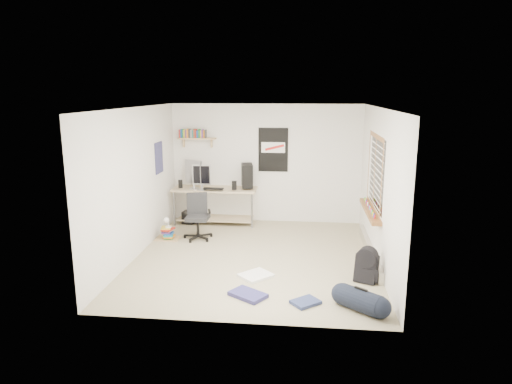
# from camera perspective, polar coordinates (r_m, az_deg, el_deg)

# --- Properties ---
(floor) EXTENTS (4.00, 4.50, 0.01)m
(floor) POSITION_cam_1_polar(r_m,az_deg,el_deg) (7.81, -0.18, -8.19)
(floor) COLOR gray
(floor) RESTS_ON ground
(ceiling) EXTENTS (4.00, 4.50, 0.01)m
(ceiling) POSITION_cam_1_polar(r_m,az_deg,el_deg) (7.31, -0.20, 10.53)
(ceiling) COLOR white
(ceiling) RESTS_ON ground
(back_wall) EXTENTS (4.00, 0.01, 2.50)m
(back_wall) POSITION_cam_1_polar(r_m,az_deg,el_deg) (9.67, 1.27, 3.56)
(back_wall) COLOR silver
(back_wall) RESTS_ON ground
(left_wall) EXTENTS (0.01, 4.50, 2.50)m
(left_wall) POSITION_cam_1_polar(r_m,az_deg,el_deg) (7.93, -14.75, 1.14)
(left_wall) COLOR silver
(left_wall) RESTS_ON ground
(right_wall) EXTENTS (0.01, 4.50, 2.50)m
(right_wall) POSITION_cam_1_polar(r_m,az_deg,el_deg) (7.52, 15.19, 0.50)
(right_wall) COLOR silver
(right_wall) RESTS_ON ground
(desk) EXTENTS (1.80, 0.90, 0.80)m
(desk) POSITION_cam_1_polar(r_m,az_deg,el_deg) (9.75, -5.06, -1.73)
(desk) COLOR tan
(desk) RESTS_ON floor
(monitor_left) EXTENTS (0.44, 0.32, 0.48)m
(monitor_left) POSITION_cam_1_polar(r_m,az_deg,el_deg) (9.51, -7.79, 2.01)
(monitor_left) COLOR #98989D
(monitor_left) RESTS_ON desk
(monitor_right) EXTENTS (0.37, 0.10, 0.41)m
(monitor_right) POSITION_cam_1_polar(r_m,az_deg,el_deg) (9.38, -6.79, 1.67)
(monitor_right) COLOR #A4A4A9
(monitor_right) RESTS_ON desk
(pc_tower) EXTENTS (0.29, 0.49, 0.48)m
(pc_tower) POSITION_cam_1_polar(r_m,az_deg,el_deg) (9.49, -1.12, 2.09)
(pc_tower) COLOR black
(pc_tower) RESTS_ON desk
(keyboard) EXTENTS (0.42, 0.17, 0.02)m
(keyboard) POSITION_cam_1_polar(r_m,az_deg,el_deg) (9.33, -5.36, 0.42)
(keyboard) COLOR black
(keyboard) RESTS_ON desk
(speaker_left) EXTENTS (0.11, 0.11, 0.16)m
(speaker_left) POSITION_cam_1_polar(r_m,az_deg,el_deg) (9.53, -9.43, 1.00)
(speaker_left) COLOR black
(speaker_left) RESTS_ON desk
(speaker_right) EXTENTS (0.09, 0.09, 0.18)m
(speaker_right) POSITION_cam_1_polar(r_m,az_deg,el_deg) (9.24, -2.74, 0.83)
(speaker_right) COLOR black
(speaker_right) RESTS_ON desk
(office_chair) EXTENTS (0.70, 0.70, 0.87)m
(office_chair) POSITION_cam_1_polar(r_m,az_deg,el_deg) (8.68, -7.31, -2.73)
(office_chair) COLOR #242426
(office_chair) RESTS_ON floor
(wall_shelf) EXTENTS (0.80, 0.22, 0.24)m
(wall_shelf) POSITION_cam_1_polar(r_m,az_deg,el_deg) (9.72, -7.39, 6.66)
(wall_shelf) COLOR tan
(wall_shelf) RESTS_ON back_wall
(poster_back_wall) EXTENTS (0.62, 0.03, 0.92)m
(poster_back_wall) POSITION_cam_1_polar(r_m,az_deg,el_deg) (9.59, 2.16, 5.29)
(poster_back_wall) COLOR black
(poster_back_wall) RESTS_ON back_wall
(poster_left_wall) EXTENTS (0.02, 0.42, 0.60)m
(poster_left_wall) POSITION_cam_1_polar(r_m,az_deg,el_deg) (9.00, -12.04, 4.22)
(poster_left_wall) COLOR navy
(poster_left_wall) RESTS_ON left_wall
(window) EXTENTS (0.10, 1.50, 1.26)m
(window) POSITION_cam_1_polar(r_m,az_deg,el_deg) (7.76, 14.53, 2.41)
(window) COLOR brown
(window) RESTS_ON right_wall
(baseboard_heater) EXTENTS (0.08, 2.50, 0.18)m
(baseboard_heater) POSITION_cam_1_polar(r_m,az_deg,el_deg) (8.11, 14.04, -7.09)
(baseboard_heater) COLOR #B7B2A8
(baseboard_heater) RESTS_ON floor
(backpack) EXTENTS (0.39, 0.36, 0.42)m
(backpack) POSITION_cam_1_polar(r_m,az_deg,el_deg) (7.01, 13.63, -9.28)
(backpack) COLOR black
(backpack) RESTS_ON floor
(duffel_bag) EXTENTS (0.40, 0.40, 0.57)m
(duffel_bag) POSITION_cam_1_polar(r_m,az_deg,el_deg) (6.14, 12.91, -13.09)
(duffel_bag) COLOR black
(duffel_bag) RESTS_ON floor
(tshirt) EXTENTS (0.59, 0.59, 0.04)m
(tshirt) POSITION_cam_1_polar(r_m,az_deg,el_deg) (7.04, -0.02, -10.38)
(tshirt) COLOR silver
(tshirt) RESTS_ON floor
(jeans_a) EXTENTS (0.58, 0.53, 0.05)m
(jeans_a) POSITION_cam_1_polar(r_m,az_deg,el_deg) (6.41, -1.02, -12.70)
(jeans_a) COLOR navy
(jeans_a) RESTS_ON floor
(jeans_b) EXTENTS (0.44, 0.43, 0.04)m
(jeans_b) POSITION_cam_1_polar(r_m,az_deg,el_deg) (6.25, 6.21, -13.52)
(jeans_b) COLOR navy
(jeans_b) RESTS_ON floor
(book_stack) EXTENTS (0.49, 0.43, 0.30)m
(book_stack) POSITION_cam_1_polar(r_m,az_deg,el_deg) (8.86, -10.97, -4.83)
(book_stack) COLOR brown
(book_stack) RESTS_ON floor
(desk_lamp) EXTENTS (0.16, 0.22, 0.20)m
(desk_lamp) POSITION_cam_1_polar(r_m,az_deg,el_deg) (8.77, -10.94, -3.44)
(desk_lamp) COLOR silver
(desk_lamp) RESTS_ON book_stack
(subwoofer) EXTENTS (0.27, 0.27, 0.26)m
(subwoofer) POSITION_cam_1_polar(r_m,az_deg,el_deg) (9.78, -8.39, -3.13)
(subwoofer) COLOR black
(subwoofer) RESTS_ON floor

